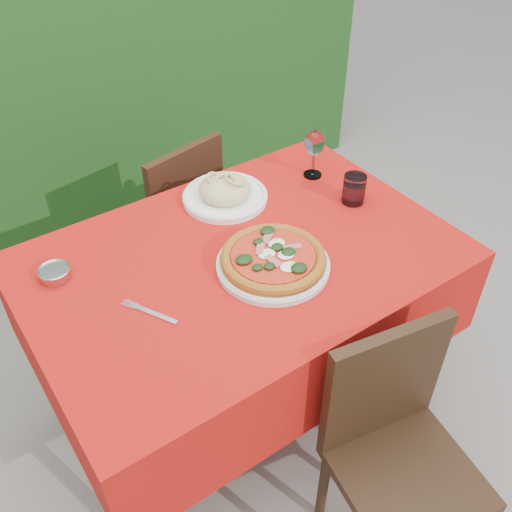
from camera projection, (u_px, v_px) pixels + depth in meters
ground at (244, 404)px, 2.18m from camera, size 60.00×60.00×0.00m
hedge at (48, 44)px, 2.55m from camera, size 3.20×0.55×1.78m
dining_table at (242, 291)px, 1.79m from camera, size 1.26×0.86×0.75m
chair_near at (395, 440)px, 1.55m from camera, size 0.42×0.42×0.80m
chair_far at (176, 214)px, 2.35m from camera, size 0.42×0.42×0.79m
pizza_plate at (273, 260)px, 1.63m from camera, size 0.39×0.39×0.06m
pasta_plate at (225, 192)px, 1.89m from camera, size 0.28×0.28×0.08m
water_glass at (354, 190)px, 1.87m from camera, size 0.08×0.08×0.10m
wine_glass at (315, 145)px, 1.95m from camera, size 0.07×0.07×0.18m
fork at (155, 314)px, 1.50m from camera, size 0.11×0.17×0.00m
steel_ramekin at (55, 274)px, 1.60m from camera, size 0.08×0.08×0.03m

